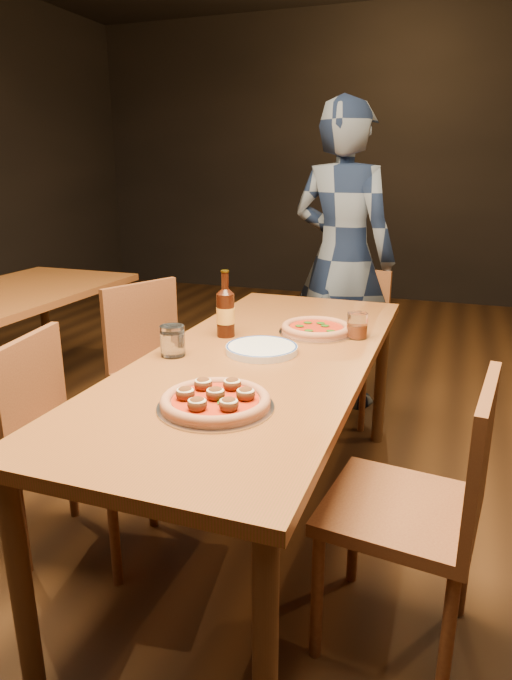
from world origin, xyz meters
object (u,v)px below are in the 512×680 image
(chair_main_sw, at_px, (169,374))
(chair_main_e, at_px, (400,507))
(diner, at_px, (342,258))
(table_main, at_px, (260,372))
(chair_main_nw, at_px, (85,444))
(amber_glass, at_px, (357,325))
(pizza_meatball, at_px, (216,400))
(chair_end, at_px, (344,343))
(plate_stack, at_px, (262,349))
(water_glass, at_px, (173,341))
(pizza_margherita, at_px, (316,329))
(beer_bottle, at_px, (226,314))

(chair_main_sw, relative_size, chair_main_e, 1.00)
(diner, bearing_deg, table_main, 106.51)
(chair_main_nw, height_order, amber_glass, chair_main_nw)
(pizza_meatball, bearing_deg, chair_end, 88.54)
(table_main, distance_m, plate_stack, 0.09)
(table_main, bearing_deg, amber_glass, 48.03)
(chair_end, relative_size, pizza_meatball, 2.59)
(amber_glass, bearing_deg, chair_main_nw, -142.43)
(chair_main_e, distance_m, water_glass, 0.97)
(pizza_meatball, bearing_deg, pizza_margherita, 83.99)
(chair_main_sw, distance_m, beer_bottle, 0.59)
(diner, bearing_deg, chair_main_e, 123.93)
(chair_main_nw, distance_m, chair_main_e, 1.14)
(amber_glass, bearing_deg, chair_end, 103.62)
(water_glass, bearing_deg, chair_main_e, -16.70)
(chair_main_e, xyz_separation_m, amber_glass, (-0.27, 0.72, 0.34))
(chair_main_e, relative_size, diner, 0.51)
(chair_main_sw, height_order, chair_end, chair_main_sw)
(plate_stack, bearing_deg, amber_glass, 45.79)
(pizza_meatball, distance_m, water_glass, 0.51)
(chair_end, height_order, pizza_margherita, chair_end)
(amber_glass, distance_m, diner, 1.16)
(chair_main_nw, height_order, chair_main_sw, chair_main_sw)
(chair_end, height_order, pizza_meatball, chair_end)
(pizza_margherita, distance_m, beer_bottle, 0.39)
(chair_main_nw, height_order, pizza_meatball, chair_main_nw)
(chair_main_sw, bearing_deg, pizza_margherita, -69.63)
(plate_stack, bearing_deg, chair_main_sw, 148.92)
(chair_end, relative_size, pizza_margherita, 2.82)
(chair_main_nw, bearing_deg, diner, -26.79)
(pizza_margherita, bearing_deg, beer_bottle, -153.83)
(plate_stack, distance_m, beer_bottle, 0.27)
(chair_main_e, bearing_deg, pizza_margherita, -141.97)
(table_main, bearing_deg, pizza_meatball, -85.62)
(chair_main_sw, relative_size, pizza_margherita, 2.93)
(pizza_meatball, bearing_deg, amber_glass, 72.74)
(chair_main_e, bearing_deg, diner, -156.29)
(chair_main_nw, xyz_separation_m, chair_main_e, (1.14, -0.05, 0.02))
(chair_main_nw, distance_m, chair_main_sw, 0.72)
(pizza_meatball, xyz_separation_m, beer_bottle, (-0.25, 0.68, 0.07))
(chair_main_e, xyz_separation_m, diner, (-0.56, 1.83, 0.44))
(beer_bottle, relative_size, diner, 0.15)
(chair_main_nw, height_order, chair_end, chair_end)
(chair_main_sw, xyz_separation_m, pizza_margherita, (0.73, -0.04, 0.31))
(pizza_margherita, height_order, plate_stack, pizza_margherita)
(beer_bottle, bearing_deg, chair_main_nw, -124.89)
(amber_glass, xyz_separation_m, diner, (-0.29, 1.12, 0.10))
(chair_main_nw, distance_m, amber_glass, 1.15)
(chair_end, bearing_deg, chair_main_nw, -105.97)
(chair_main_nw, xyz_separation_m, amber_glass, (0.87, 0.67, 0.36))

